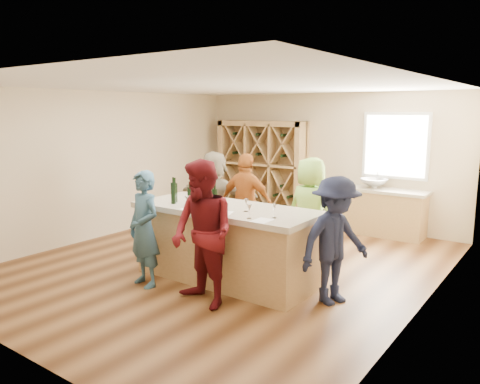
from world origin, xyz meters
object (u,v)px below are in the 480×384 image
Objects in this scene: wine_bottle_c at (193,194)px; wine_bottle_e at (204,197)px; person_far_right at (310,211)px; wine_bottle_a at (175,193)px; wine_bottle_b at (173,193)px; sink at (374,183)px; person_server at (335,241)px; person_far_mid at (246,203)px; wine_bottle_f at (215,200)px; person_near_right at (203,234)px; tasting_counter_base at (226,246)px; wine_rack at (261,169)px; wine_bottle_d at (190,196)px; person_far_left at (215,197)px; person_near_left at (144,229)px.

wine_bottle_e is (0.26, -0.07, -0.01)m from wine_bottle_c.
person_far_right is (1.13, 1.53, -0.37)m from wine_bottle_c.
wine_bottle_a is 0.31m from wine_bottle_c.
wine_bottle_b is 0.18× the size of person_far_right.
sink is at bearing 67.81° from wine_bottle_a.
sink is 0.33× the size of person_server.
person_far_mid is at bearing 84.63° from person_server.
wine_bottle_f is at bearing 79.07° from person_far_right.
person_near_right is 1.08× the size of person_far_right.
person_server is at bearing 7.08° from wine_bottle_a.
person_server is at bearing 15.42° from wine_bottle_f.
person_server is at bearing 4.78° from tasting_counter_base.
sink is at bearing -86.83° from person_far_right.
sink is (2.70, -0.07, -0.09)m from wine_rack.
wine_bottle_d is at bearing 5.13° from wine_bottle_b.
wine_bottle_b is at bearing 122.48° from person_server.
wine_rack is 4.29m from wine_bottle_b.
wine_bottle_c is 1.09× the size of wine_bottle_e.
wine_bottle_b is 0.18× the size of person_far_left.
person_server is 2.46m from person_far_mid.
wine_bottle_d is at bearing -161.68° from wine_bottle_e.
person_far_left is (-0.84, 1.56, -0.37)m from wine_bottle_c.
wine_bottle_d is 0.16× the size of person_far_right.
wine_bottle_e is at bearing -14.46° from wine_bottle_c.
person_far_mid is 0.82m from person_far_left.
wine_rack is at bearing 116.33° from tasting_counter_base.
sink is at bearing 75.22° from wine_bottle_e.
wine_bottle_f is (1.40, -1.74, 0.38)m from person_far_left.
person_far_mid reaches higher than person_server.
wine_bottle_f is at bearing 120.87° from person_far_left.
wine_bottle_d is at bearing -151.22° from tasting_counter_base.
person_far_left is at bearing 109.51° from wine_bottle_b.
wine_bottle_a is at bearing 171.31° from wine_bottle_f.
wine_bottle_e is 0.89× the size of wine_bottle_f.
wine_bottle_d is 0.17× the size of person_server.
person_far_mid is (0.20, 1.57, -0.38)m from wine_bottle_b.
tasting_counter_base is 1.08m from wine_bottle_b.
person_far_mid is (-0.88, 2.19, -0.06)m from person_near_right.
person_far_mid reaches higher than wine_bottle_a.
wine_bottle_d reaches higher than wine_bottle_e.
person_near_right is 2.36m from person_far_mid.
person_near_right is at bearing 8.73° from person_near_left.
wine_bottle_e is at bearing -144.04° from tasting_counter_base.
wine_bottle_f reaches higher than wine_bottle_e.
person_near_left is 5.42× the size of wine_bottle_f.
wine_rack is at bearing 105.18° from wine_bottle_a.
person_near_right is (0.58, -0.71, -0.29)m from wine_bottle_e.
wine_bottle_d is at bearing 73.22° from person_near_left.
wine_bottle_e is at bearing 97.07° from person_far_mid.
wine_bottle_c is 0.59m from wine_bottle_f.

